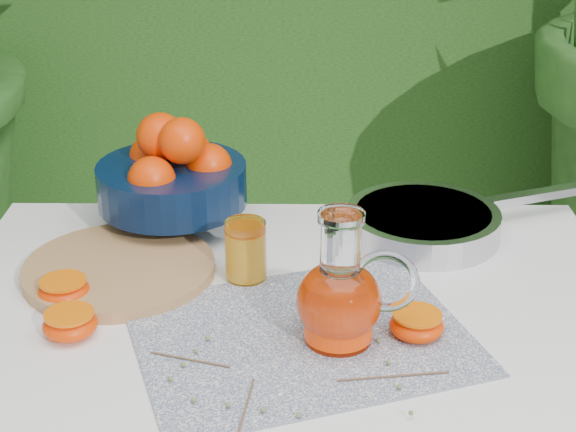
{
  "coord_description": "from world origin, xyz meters",
  "views": [
    {
      "loc": [
        0.12,
        -1.03,
        1.4
      ],
      "look_at": [
        0.11,
        0.09,
        0.88
      ],
      "focal_mm": 55.0,
      "sensor_mm": 36.0,
      "label": 1
    }
  ],
  "objects_px": {
    "juice_pitcher": "(341,297)",
    "fruit_bowl": "(173,175)",
    "saute_pan": "(425,222)",
    "white_table": "(288,351)",
    "cutting_board": "(119,269)"
  },
  "relations": [
    {
      "from": "juice_pitcher",
      "to": "fruit_bowl",
      "type": "bearing_deg",
      "value": 126.01
    },
    {
      "from": "fruit_bowl",
      "to": "saute_pan",
      "type": "xyz_separation_m",
      "value": [
        0.42,
        -0.04,
        -0.06
      ]
    },
    {
      "from": "white_table",
      "to": "saute_pan",
      "type": "height_order",
      "value": "saute_pan"
    },
    {
      "from": "cutting_board",
      "to": "juice_pitcher",
      "type": "bearing_deg",
      "value": -29.17
    },
    {
      "from": "saute_pan",
      "to": "fruit_bowl",
      "type": "bearing_deg",
      "value": 174.3
    },
    {
      "from": "saute_pan",
      "to": "juice_pitcher",
      "type": "bearing_deg",
      "value": -115.69
    },
    {
      "from": "fruit_bowl",
      "to": "saute_pan",
      "type": "bearing_deg",
      "value": -5.7
    },
    {
      "from": "white_table",
      "to": "juice_pitcher",
      "type": "height_order",
      "value": "juice_pitcher"
    },
    {
      "from": "cutting_board",
      "to": "juice_pitcher",
      "type": "height_order",
      "value": "juice_pitcher"
    },
    {
      "from": "juice_pitcher",
      "to": "white_table",
      "type": "bearing_deg",
      "value": 125.47
    },
    {
      "from": "fruit_bowl",
      "to": "juice_pitcher",
      "type": "distance_m",
      "value": 0.45
    },
    {
      "from": "white_table",
      "to": "cutting_board",
      "type": "distance_m",
      "value": 0.29
    },
    {
      "from": "cutting_board",
      "to": "fruit_bowl",
      "type": "height_order",
      "value": "fruit_bowl"
    },
    {
      "from": "cutting_board",
      "to": "fruit_bowl",
      "type": "xyz_separation_m",
      "value": [
        0.06,
        0.18,
        0.08
      ]
    },
    {
      "from": "white_table",
      "to": "fruit_bowl",
      "type": "xyz_separation_m",
      "value": [
        -0.19,
        0.27,
        0.17
      ]
    }
  ]
}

